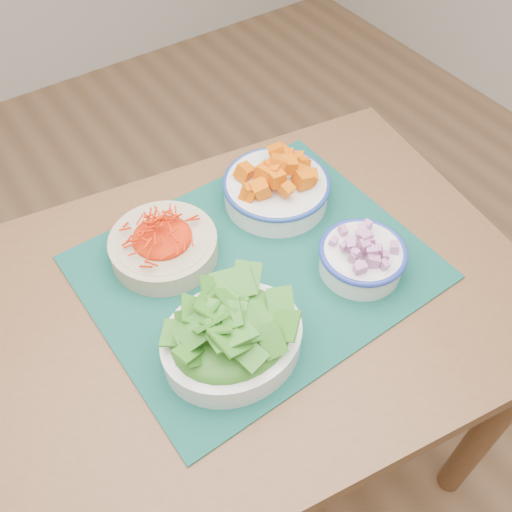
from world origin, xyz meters
The scene contains 7 objects.
ground centered at (0.00, 0.00, 0.00)m, with size 4.00×4.00×0.00m, color #9F724D.
table centered at (-0.15, -0.01, 0.64)m, with size 1.19×0.88×0.75m.
placemat centered at (-0.07, 0.02, 0.75)m, with size 0.59×0.48×0.00m, color #08322C.
carrot_bowl centered at (-0.19, 0.14, 0.79)m, with size 0.20×0.20×0.07m.
squash_bowl centered at (0.06, 0.14, 0.80)m, with size 0.25×0.25×0.10m.
lettuce_bowl centered at (-0.20, -0.11, 0.80)m, with size 0.24×0.21×0.11m.
onion_bowl centered at (0.09, -0.09, 0.79)m, with size 0.19×0.19×0.08m.
Camera 1 is at (-0.43, -0.53, 1.57)m, focal length 40.00 mm.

